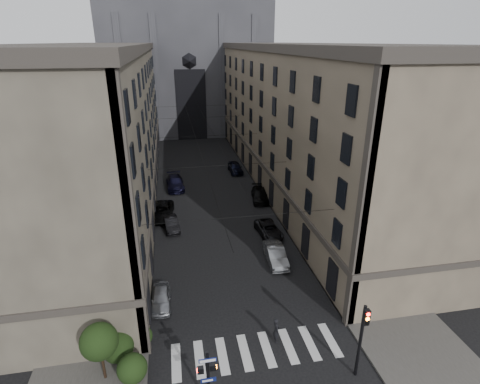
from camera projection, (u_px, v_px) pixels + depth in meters
sidewalk_left at (131, 191)px, 51.27m from camera, size 7.00×80.00×0.15m
sidewalk_right at (278, 181)px, 54.89m from camera, size 7.00×80.00×0.15m
zebra_crossing at (256, 351)px, 24.87m from camera, size 11.00×3.20×0.01m
building_left at (99, 124)px, 47.29m from camera, size 13.60×60.60×18.85m
building_right at (301, 117)px, 51.92m from camera, size 13.60×60.60×18.85m
gothic_tower at (186, 48)px, 81.93m from camera, size 35.00×23.00×58.00m
pedestrian_signal_left at (208, 376)px, 20.21m from camera, size 1.02×0.38×4.00m
traffic_light_right at (362, 333)px, 21.80m from camera, size 0.34×0.50×5.20m
shrub_cluster at (116, 348)px, 22.70m from camera, size 3.90×4.40×3.90m
tram_wires at (205, 137)px, 50.06m from camera, size 14.00×60.00×0.43m
car_left_near at (161, 298)px, 28.96m from camera, size 1.57×3.78×1.28m
car_left_midnear at (171, 224)px, 40.68m from camera, size 1.92×4.18×1.33m
car_left_midfar at (162, 211)px, 43.42m from camera, size 2.96×5.74×1.55m
car_left_far at (175, 183)px, 52.00m from camera, size 2.56×5.74×1.63m
car_right_near at (276, 255)px, 34.59m from camera, size 1.75×4.63×1.51m
car_right_midnear at (269, 229)px, 39.50m from camera, size 2.46×4.75×1.28m
car_right_midfar at (260, 195)px, 48.15m from camera, size 2.70×5.25×1.46m
car_right_far at (235, 167)px, 58.36m from camera, size 1.98×4.74×1.60m
pedestrian at (276, 330)px, 25.33m from camera, size 0.45×0.68×1.86m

